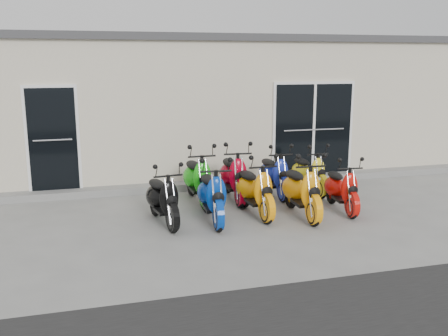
{
  "coord_description": "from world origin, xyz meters",
  "views": [
    {
      "loc": [
        -2.5,
        -8.47,
        2.8
      ],
      "look_at": [
        0.0,
        0.6,
        0.75
      ],
      "focal_mm": 40.0,
      "sensor_mm": 36.0,
      "label": 1
    }
  ],
  "objects_px": {
    "scooter_back_green": "(197,172)",
    "scooter_back_blue": "(274,169)",
    "scooter_front_orange_a": "(255,183)",
    "scooter_front_blue": "(212,188)",
    "scooter_back_red": "(233,169)",
    "scooter_back_yellow": "(309,167)",
    "scooter_front_black": "(162,192)",
    "scooter_front_orange_b": "(302,183)",
    "scooter_front_red": "(342,182)"
  },
  "relations": [
    {
      "from": "scooter_back_green",
      "to": "scooter_front_orange_a",
      "type": "bearing_deg",
      "value": -54.3
    },
    {
      "from": "scooter_front_orange_a",
      "to": "scooter_back_yellow",
      "type": "relative_size",
      "value": 1.08
    },
    {
      "from": "scooter_back_red",
      "to": "scooter_back_yellow",
      "type": "xyz_separation_m",
      "value": [
        1.71,
        0.1,
        -0.07
      ]
    },
    {
      "from": "scooter_front_orange_b",
      "to": "scooter_back_yellow",
      "type": "distance_m",
      "value": 1.71
    },
    {
      "from": "scooter_front_orange_b",
      "to": "scooter_back_blue",
      "type": "distance_m",
      "value": 1.46
    },
    {
      "from": "scooter_back_blue",
      "to": "scooter_front_blue",
      "type": "bearing_deg",
      "value": -141.31
    },
    {
      "from": "scooter_front_red",
      "to": "scooter_front_black",
      "type": "bearing_deg",
      "value": -176.57
    },
    {
      "from": "scooter_back_red",
      "to": "scooter_back_blue",
      "type": "relative_size",
      "value": 1.09
    },
    {
      "from": "scooter_front_blue",
      "to": "scooter_front_red",
      "type": "xyz_separation_m",
      "value": [
        2.5,
        -0.02,
        -0.06
      ]
    },
    {
      "from": "scooter_front_black",
      "to": "scooter_front_orange_a",
      "type": "bearing_deg",
      "value": -6.86
    },
    {
      "from": "scooter_front_black",
      "to": "scooter_back_yellow",
      "type": "relative_size",
      "value": 1.03
    },
    {
      "from": "scooter_front_orange_b",
      "to": "scooter_back_yellow",
      "type": "xyz_separation_m",
      "value": [
        0.84,
        1.49,
        -0.06
      ]
    },
    {
      "from": "scooter_front_black",
      "to": "scooter_front_red",
      "type": "bearing_deg",
      "value": -10.77
    },
    {
      "from": "scooter_front_red",
      "to": "scooter_back_blue",
      "type": "relative_size",
      "value": 0.95
    },
    {
      "from": "scooter_front_blue",
      "to": "scooter_back_red",
      "type": "xyz_separation_m",
      "value": [
        0.76,
        1.24,
        0.02
      ]
    },
    {
      "from": "scooter_back_yellow",
      "to": "scooter_back_green",
      "type": "bearing_deg",
      "value": 177.73
    },
    {
      "from": "scooter_front_black",
      "to": "scooter_back_yellow",
      "type": "bearing_deg",
      "value": 11.87
    },
    {
      "from": "scooter_front_orange_a",
      "to": "scooter_front_red",
      "type": "relative_size",
      "value": 1.1
    },
    {
      "from": "scooter_front_orange_a",
      "to": "scooter_back_yellow",
      "type": "height_order",
      "value": "scooter_front_orange_a"
    },
    {
      "from": "scooter_front_blue",
      "to": "scooter_back_yellow",
      "type": "bearing_deg",
      "value": 31.99
    },
    {
      "from": "scooter_front_black",
      "to": "scooter_back_green",
      "type": "height_order",
      "value": "scooter_back_green"
    },
    {
      "from": "scooter_front_red",
      "to": "scooter_front_orange_b",
      "type": "bearing_deg",
      "value": -166.22
    },
    {
      "from": "scooter_back_green",
      "to": "scooter_back_blue",
      "type": "xyz_separation_m",
      "value": [
        1.65,
        0.06,
        -0.04
      ]
    },
    {
      "from": "scooter_front_red",
      "to": "scooter_back_green",
      "type": "bearing_deg",
      "value": 158.45
    },
    {
      "from": "scooter_back_green",
      "to": "scooter_front_orange_b",
      "type": "bearing_deg",
      "value": -42.19
    },
    {
      "from": "scooter_front_orange_b",
      "to": "scooter_back_green",
      "type": "relative_size",
      "value": 1.0
    },
    {
      "from": "scooter_front_black",
      "to": "scooter_back_red",
      "type": "relative_size",
      "value": 0.91
    },
    {
      "from": "scooter_front_black",
      "to": "scooter_front_blue",
      "type": "bearing_deg",
      "value": -15.81
    },
    {
      "from": "scooter_back_red",
      "to": "scooter_back_blue",
      "type": "height_order",
      "value": "scooter_back_red"
    },
    {
      "from": "scooter_front_orange_a",
      "to": "scooter_front_black",
      "type": "bearing_deg",
      "value": 178.24
    },
    {
      "from": "scooter_front_orange_a",
      "to": "scooter_back_green",
      "type": "xyz_separation_m",
      "value": [
        -0.83,
        1.1,
        0.02
      ]
    },
    {
      "from": "scooter_back_red",
      "to": "scooter_front_orange_b",
      "type": "bearing_deg",
      "value": -54.01
    },
    {
      "from": "scooter_front_red",
      "to": "scooter_back_green",
      "type": "height_order",
      "value": "scooter_back_green"
    },
    {
      "from": "scooter_front_blue",
      "to": "scooter_front_orange_a",
      "type": "bearing_deg",
      "value": 14.08
    },
    {
      "from": "scooter_front_black",
      "to": "scooter_front_blue",
      "type": "relative_size",
      "value": 0.94
    },
    {
      "from": "scooter_front_blue",
      "to": "scooter_front_orange_b",
      "type": "distance_m",
      "value": 1.64
    },
    {
      "from": "scooter_back_red",
      "to": "scooter_back_blue",
      "type": "xyz_separation_m",
      "value": [
        0.9,
        0.07,
        -0.05
      ]
    },
    {
      "from": "scooter_front_blue",
      "to": "scooter_front_orange_b",
      "type": "height_order",
      "value": "scooter_front_orange_b"
    },
    {
      "from": "scooter_front_orange_b",
      "to": "scooter_back_yellow",
      "type": "bearing_deg",
      "value": 62.97
    },
    {
      "from": "scooter_front_black",
      "to": "scooter_back_yellow",
      "type": "distance_m",
      "value": 3.55
    },
    {
      "from": "scooter_front_black",
      "to": "scooter_front_blue",
      "type": "xyz_separation_m",
      "value": [
        0.85,
        -0.11,
        0.04
      ]
    },
    {
      "from": "scooter_front_blue",
      "to": "scooter_back_blue",
      "type": "height_order",
      "value": "scooter_front_blue"
    },
    {
      "from": "scooter_front_black",
      "to": "scooter_front_orange_a",
      "type": "distance_m",
      "value": 1.7
    },
    {
      "from": "scooter_front_blue",
      "to": "scooter_back_red",
      "type": "distance_m",
      "value": 1.46
    },
    {
      "from": "scooter_front_black",
      "to": "scooter_back_red",
      "type": "height_order",
      "value": "scooter_back_red"
    },
    {
      "from": "scooter_front_orange_b",
      "to": "scooter_back_green",
      "type": "height_order",
      "value": "same"
    },
    {
      "from": "scooter_back_blue",
      "to": "scooter_back_yellow",
      "type": "distance_m",
      "value": 0.81
    },
    {
      "from": "scooter_back_blue",
      "to": "scooter_front_orange_a",
      "type": "bearing_deg",
      "value": -125.01
    },
    {
      "from": "scooter_back_green",
      "to": "scooter_back_blue",
      "type": "height_order",
      "value": "scooter_back_green"
    },
    {
      "from": "scooter_front_black",
      "to": "scooter_front_orange_b",
      "type": "bearing_deg",
      "value": -14.39
    }
  ]
}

